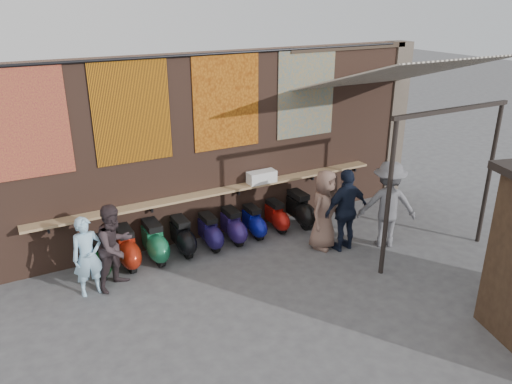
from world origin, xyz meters
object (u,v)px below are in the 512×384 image
scooter_stool_5 (233,226)px  diner_left (88,256)px  scooter_stool_6 (253,222)px  scooter_stool_2 (155,242)px  shopper_grey (388,204)px  shelf_box (262,177)px  scooter_stool_3 (182,237)px  scooter_stool_0 (98,258)px  scooter_stool_7 (276,216)px  scooter_stool_1 (127,248)px  scooter_stool_4 (210,232)px  shopper_navy (346,210)px  shopper_tan (325,210)px  scooter_stool_8 (300,209)px  diner_right (115,247)px

scooter_stool_5 → diner_left: size_ratio=0.52×
scooter_stool_6 → scooter_stool_2: bearing=180.0°
shopper_grey → shelf_box: bearing=-13.7°
shelf_box → scooter_stool_3: 2.25m
shelf_box → scooter_stool_0: size_ratio=0.85×
scooter_stool_3 → scooter_stool_7: (2.29, 0.02, -0.04)m
scooter_stool_0 → scooter_stool_1: (0.57, 0.05, 0.04)m
scooter_stool_7 → scooter_stool_4: bearing=-177.7°
scooter_stool_3 → scooter_stool_5: scooter_stool_3 is taller
scooter_stool_6 → shopper_grey: 2.93m
scooter_stool_5 → scooter_stool_4: bearing=-178.7°
scooter_stool_0 → shopper_navy: 5.06m
shopper_navy → shopper_tan: size_ratio=1.03×
shelf_box → scooter_stool_8: shelf_box is taller
scooter_stool_6 → scooter_stool_0: bearing=-179.6°
scooter_stool_0 → scooter_stool_4: bearing=-0.1°
scooter_stool_1 → scooter_stool_4: scooter_stool_1 is taller
scooter_stool_3 → scooter_stool_6: (1.68, -0.02, -0.04)m
scooter_stool_0 → diner_right: bearing=-68.2°
scooter_stool_8 → shopper_navy: bearing=-82.1°
scooter_stool_2 → shopper_grey: bearing=-20.6°
diner_left → scooter_stool_3: bearing=13.7°
diner_right → scooter_stool_3: bearing=-8.3°
scooter_stool_0 → scooter_stool_4: 2.34m
scooter_stool_7 → scooter_stool_0: bearing=-179.1°
scooter_stool_2 → shopper_tan: bearing=-19.2°
scooter_stool_5 → scooter_stool_8: (1.74, -0.01, 0.04)m
scooter_stool_8 → scooter_stool_0: bearing=179.9°
scooter_stool_8 → shopper_grey: bearing=-57.3°
scooter_stool_8 → diner_left: bearing=-173.3°
scooter_stool_6 → diner_right: 3.28m
diner_left → diner_right: diner_right is taller
scooter_stool_2 → scooter_stool_6: bearing=-0.0°
scooter_stool_0 → scooter_stool_5: size_ratio=0.99×
scooter_stool_5 → shopper_tan: bearing=-35.6°
shopper_tan → shelf_box: bearing=93.9°
diner_right → scooter_stool_6: bearing=-20.0°
shelf_box → diner_right: 3.70m
scooter_stool_7 → shelf_box: bearing=133.4°
scooter_stool_5 → scooter_stool_7: 1.14m
scooter_stool_2 → scooter_stool_7: size_ratio=1.20×
shelf_box → scooter_stool_1: (-3.22, -0.27, -0.85)m
scooter_stool_2 → shopper_navy: (3.69, -1.45, 0.49)m
scooter_stool_2 → scooter_stool_4: size_ratio=1.13×
scooter_stool_3 → diner_right: bearing=-157.6°
scooter_stool_3 → shopper_navy: 3.46m
scooter_stool_8 → diner_right: diner_right is taller
scooter_stool_7 → shopper_grey: size_ratio=0.38×
scooter_stool_0 → scooter_stool_7: 4.03m
scooter_stool_5 → scooter_stool_8: 1.74m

